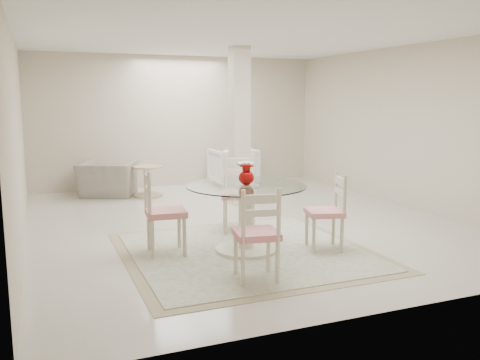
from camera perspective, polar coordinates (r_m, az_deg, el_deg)
name	(u,v)px	position (r m, az deg, el deg)	size (l,w,h in m)	color
ground	(241,222)	(7.65, 0.08, -4.69)	(7.00, 7.00, 0.00)	beige
room_shell	(241,97)	(7.43, 0.08, 9.35)	(6.02, 7.02, 2.71)	beige
column	(239,126)	(8.83, -0.07, 6.04)	(0.30, 0.30, 2.70)	beige
area_rug	(246,251)	(6.18, 0.70, -8.01)	(2.89, 2.89, 0.02)	tan
dining_table	(246,218)	(6.07, 0.71, -4.32)	(1.42, 1.42, 0.82)	#EFEAC5
red_vase	(246,174)	(5.97, 0.71, 0.70)	(0.22, 0.19, 0.28)	#9F0405
dining_chair_east	(330,206)	(6.23, 10.07, -2.87)	(0.51, 0.51, 1.04)	beige
dining_chair_north	(239,187)	(7.03, -0.11, -0.81)	(0.61, 0.61, 1.17)	#F7EACB
dining_chair_west	(159,206)	(6.00, -9.04, -2.88)	(0.49, 0.49, 1.13)	beige
dining_chair_south	(258,228)	(5.05, 2.02, -5.37)	(0.50, 0.50, 1.07)	beige
recliner_taupe	(107,179)	(9.89, -14.66, 0.10)	(0.99, 0.87, 0.65)	gray
armchair_white	(233,167)	(10.66, -0.81, 1.48)	(0.86, 0.89, 0.81)	white
side_table	(148,182)	(9.68, -10.29, -0.27)	(0.56, 0.56, 0.58)	tan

